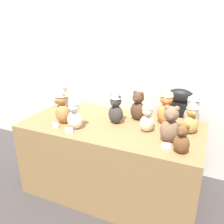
% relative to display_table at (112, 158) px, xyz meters
% --- Properties ---
extents(ground_plane, '(10.00, 10.00, 0.00)m').
position_rel_display_table_xyz_m(ground_plane, '(0.00, -0.25, -0.37)').
color(ground_plane, '#3D3838').
extents(wall_back, '(7.00, 0.08, 2.60)m').
position_rel_display_table_xyz_m(wall_back, '(0.00, 0.65, 0.93)').
color(wall_back, silver).
rests_on(wall_back, ground_plane).
extents(display_table, '(1.65, 0.81, 0.74)m').
position_rel_display_table_xyz_m(display_table, '(0.00, 0.00, 0.00)').
color(display_table, olive).
rests_on(display_table, ground_plane).
extents(instrument_case, '(0.28, 0.13, 1.00)m').
position_rel_display_table_xyz_m(instrument_case, '(0.52, 0.53, 0.13)').
color(instrument_case, black).
rests_on(instrument_case, ground_plane).
extents(teddy_bear_honey, '(0.17, 0.16, 0.29)m').
position_rel_display_table_xyz_m(teddy_bear_honey, '(0.68, 0.09, 0.51)').
color(teddy_bear_honey, tan).
rests_on(teddy_bear_honey, display_table).
extents(teddy_bear_caramel, '(0.20, 0.19, 0.34)m').
position_rel_display_table_xyz_m(teddy_bear_caramel, '(-0.44, -0.15, 0.54)').
color(teddy_bear_caramel, '#B27A42').
rests_on(teddy_bear_caramel, display_table).
extents(teddy_bear_cream, '(0.15, 0.14, 0.27)m').
position_rel_display_table_xyz_m(teddy_bear_cream, '(0.33, -0.02, 0.50)').
color(teddy_bear_cream, beige).
rests_on(teddy_bear_cream, display_table).
extents(teddy_bear_snow, '(0.16, 0.15, 0.30)m').
position_rel_display_table_xyz_m(teddy_bear_snow, '(-0.26, -0.22, 0.52)').
color(teddy_bear_snow, white).
rests_on(teddy_bear_snow, display_table).
extents(teddy_bear_cocoa, '(0.17, 0.15, 0.29)m').
position_rel_display_table_xyz_m(teddy_bear_cocoa, '(0.18, 0.20, 0.50)').
color(teddy_bear_cocoa, '#4C3323').
rests_on(teddy_bear_cocoa, display_table).
extents(teddy_bear_ash, '(0.15, 0.13, 0.31)m').
position_rel_display_table_xyz_m(teddy_bear_ash, '(0.67, 0.27, 0.52)').
color(teddy_bear_ash, gray).
rests_on(teddy_bear_ash, display_table).
extents(teddy_bear_mocha, '(0.17, 0.15, 0.30)m').
position_rel_display_table_xyz_m(teddy_bear_mocha, '(0.55, -0.13, 0.51)').
color(teddy_bear_mocha, '#7F6047').
rests_on(teddy_bear_mocha, display_table).
extents(teddy_bear_chestnut, '(0.14, 0.12, 0.23)m').
position_rel_display_table_xyz_m(teddy_bear_chestnut, '(0.66, -0.27, 0.48)').
color(teddy_bear_chestnut, brown).
rests_on(teddy_bear_chestnut, display_table).
extents(teddy_bear_charcoal, '(0.16, 0.14, 0.31)m').
position_rel_display_table_xyz_m(teddy_bear_charcoal, '(0.02, 0.04, 0.52)').
color(teddy_bear_charcoal, '#383533').
rests_on(teddy_bear_charcoal, display_table).
extents(teddy_bear_blush, '(0.15, 0.13, 0.28)m').
position_rel_display_table_xyz_m(teddy_bear_blush, '(-0.70, 0.23, 0.51)').
color(teddy_bear_blush, beige).
rests_on(teddy_bear_blush, display_table).
extents(teddy_bear_ginger, '(0.18, 0.17, 0.34)m').
position_rel_display_table_xyz_m(teddy_bear_ginger, '(0.44, 0.22, 0.54)').
color(teddy_bear_ginger, '#D17F3D').
rests_on(teddy_bear_ginger, display_table).
extents(party_cup_blue, '(0.08, 0.08, 0.11)m').
position_rel_display_table_xyz_m(party_cup_blue, '(-0.54, 0.14, 0.43)').
color(party_cup_blue, blue).
rests_on(party_cup_blue, display_table).
extents(name_card_front_left, '(0.07, 0.02, 0.05)m').
position_rel_display_table_xyz_m(name_card_front_left, '(-0.26, -0.31, 0.40)').
color(name_card_front_left, white).
rests_on(name_card_front_left, display_table).
extents(name_card_front_middle, '(0.07, 0.02, 0.05)m').
position_rel_display_table_xyz_m(name_card_front_middle, '(-0.44, -0.27, 0.40)').
color(name_card_front_middle, white).
rests_on(name_card_front_middle, display_table).
extents(name_card_front_right, '(0.07, 0.02, 0.05)m').
position_rel_display_table_xyz_m(name_card_front_right, '(0.55, -0.25, 0.40)').
color(name_card_front_right, white).
rests_on(name_card_front_right, display_table).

